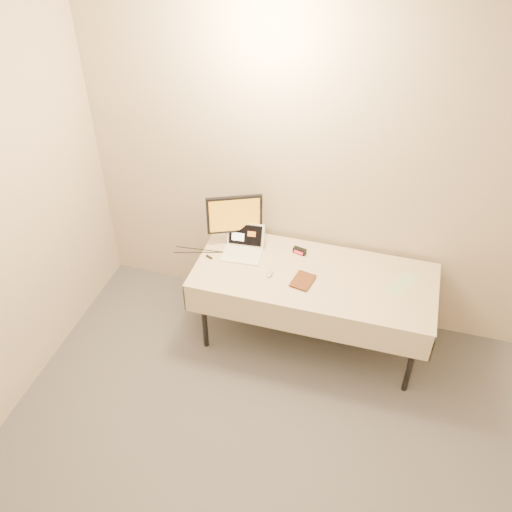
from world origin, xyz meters
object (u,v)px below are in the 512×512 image
(monitor, at_px, (234,217))
(book, at_px, (294,269))
(laptop, at_px, (243,247))
(table, at_px, (314,281))

(monitor, distance_m, book, 0.66)
(laptop, bearing_deg, monitor, 134.74)
(monitor, bearing_deg, table, -40.07)
(laptop, bearing_deg, table, -15.90)
(table, xyz_separation_m, monitor, (-0.71, 0.20, 0.33))
(monitor, bearing_deg, laptop, -64.56)
(table, height_order, book, book)
(book, bearing_deg, laptop, 166.51)
(laptop, relative_size, book, 1.65)
(book, bearing_deg, table, 43.96)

